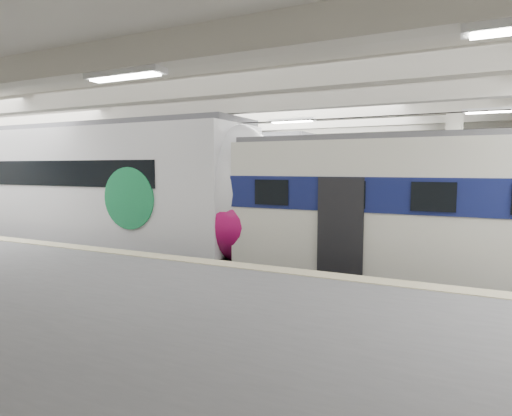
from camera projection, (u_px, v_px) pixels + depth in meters
The scene contains 4 objects.
station_hall at pixel (241, 171), 11.29m from camera, with size 36.00×24.00×5.75m.
modern_emu at pixel (106, 193), 15.76m from camera, with size 15.45×3.19×4.91m.
older_rer at pixel (479, 214), 10.49m from camera, with size 12.61×2.78×4.20m.
far_train at pixel (167, 185), 21.32m from camera, with size 15.10×3.08×4.78m.
Camera 1 is at (5.29, -11.77, 3.36)m, focal length 30.00 mm.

